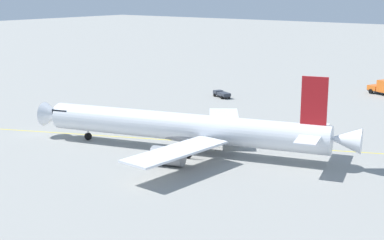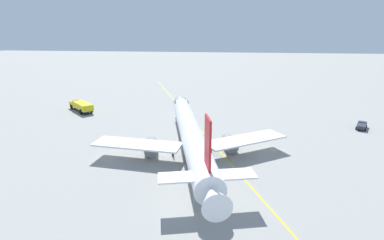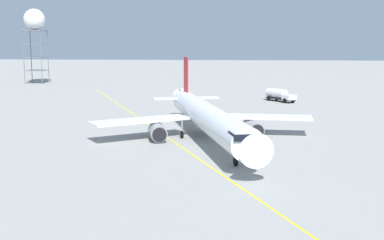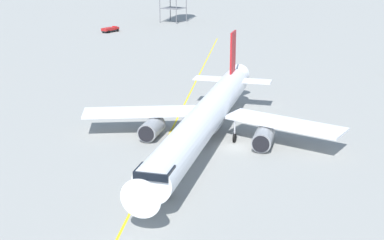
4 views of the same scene
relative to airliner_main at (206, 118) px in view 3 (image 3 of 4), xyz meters
name	(u,v)px [view 3 (image 3 of 4)]	position (x,y,z in m)	size (l,w,h in m)	color
ground_plane	(231,139)	(3.53, 0.78, -3.08)	(600.00, 600.00, 0.00)	gray
airliner_main	(206,118)	(0.00, 0.00, 0.00)	(31.94, 44.67, 11.09)	white
fuel_tanker_truck	(279,95)	(14.01, 46.49, -1.51)	(6.75, 8.00, 2.87)	#232326
radar_tower	(34,22)	(-61.69, 90.26, 16.82)	(6.78, 6.78, 24.19)	slate
taxiway_centreline	(175,143)	(-4.18, -2.66, -3.08)	(63.02, 145.33, 0.01)	yellow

